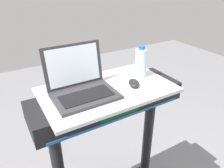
# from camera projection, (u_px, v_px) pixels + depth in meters

# --- Properties ---
(desk_board) EXTENTS (0.74, 0.44, 0.02)m
(desk_board) POSITION_uv_depth(u_px,v_px,m) (108.00, 90.00, 1.22)
(desk_board) COLOR silver
(desk_board) RESTS_ON treadmill_base
(laptop) EXTENTS (0.33, 0.28, 0.25)m
(laptop) POSITION_uv_depth(u_px,v_px,m) (81.00, 85.00, 1.14)
(laptop) COLOR #2D2D30
(laptop) RESTS_ON desk_board
(computer_mouse) EXTENTS (0.10, 0.12, 0.03)m
(computer_mouse) POSITION_uv_depth(u_px,v_px,m) (134.00, 83.00, 1.23)
(computer_mouse) COLOR black
(computer_mouse) RESTS_ON desk_board
(water_bottle) EXTENTS (0.07, 0.07, 0.20)m
(water_bottle) POSITION_uv_depth(u_px,v_px,m) (141.00, 62.00, 1.32)
(water_bottle) COLOR silver
(water_bottle) RESTS_ON desk_board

